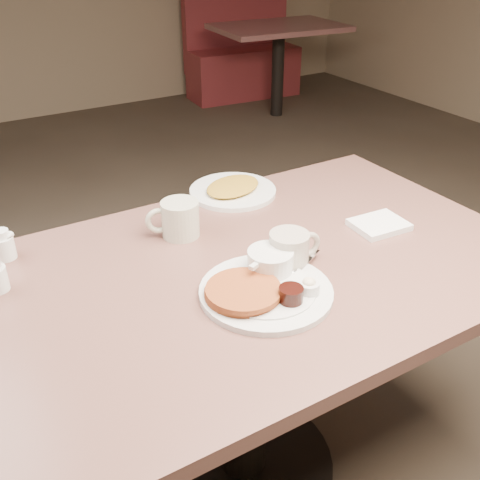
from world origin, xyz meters
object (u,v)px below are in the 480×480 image
diner_table (244,321)px  coffee_mug_near (290,249)px  coffee_mug_far (179,219)px  booth_back_right (245,53)px  creamer_right (3,245)px  hash_plate (233,190)px  main_plate (264,284)px

diner_table → coffee_mug_near: size_ratio=10.36×
coffee_mug_far → booth_back_right: booth_back_right is taller
diner_table → creamer_right: creamer_right is taller
coffee_mug_far → creamer_right: size_ratio=1.97×
creamer_right → coffee_mug_far: bearing=-15.8°
hash_plate → main_plate: bearing=-112.6°
coffee_mug_near → creamer_right: 0.73m
coffee_mug_near → creamer_right: (-0.61, 0.40, -0.01)m
booth_back_right → creamer_right: bearing=-129.7°
coffee_mug_near → booth_back_right: bearing=60.2°
coffee_mug_far → hash_plate: (0.26, 0.16, -0.04)m
diner_table → booth_back_right: size_ratio=1.15×
coffee_mug_far → hash_plate: 0.31m
diner_table → coffee_mug_far: bearing=106.0°
creamer_right → booth_back_right: 4.24m
main_plate → hash_plate: size_ratio=1.15×
coffee_mug_far → diner_table: bearing=-74.0°
diner_table → coffee_mug_far: (-0.07, 0.23, 0.22)m
coffee_mug_far → hash_plate: coffee_mug_far is taller
coffee_mug_far → booth_back_right: size_ratio=0.12×
coffee_mug_near → hash_plate: bearing=78.4°
coffee_mug_near → coffee_mug_far: coffee_mug_far is taller
diner_table → coffee_mug_near: 0.25m
coffee_mug_near → main_plate: bearing=-151.3°
diner_table → main_plate: size_ratio=3.65×
creamer_right → booth_back_right: bearing=50.3°
coffee_mug_far → booth_back_right: bearing=56.1°
creamer_right → hash_plate: creamer_right is taller
booth_back_right → diner_table: bearing=-121.4°
booth_back_right → coffee_mug_far: bearing=-123.9°
coffee_mug_near → coffee_mug_far: size_ratio=0.92×
coffee_mug_near → booth_back_right: (2.09, 3.65, -0.39)m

